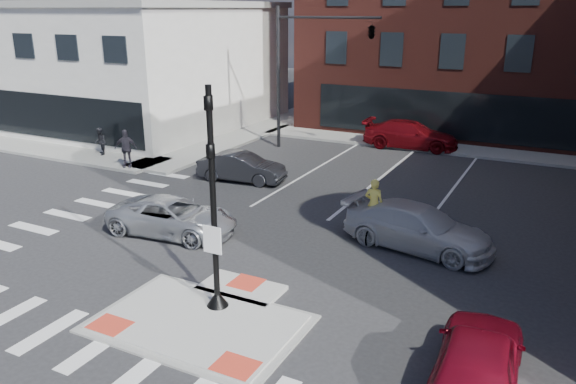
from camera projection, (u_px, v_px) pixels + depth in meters
The scene contains 17 objects.
ground at pixel (210, 316), 15.03m from camera, with size 120.00×120.00×0.00m, color #28282B.
refuge_island at pixel (204, 319), 14.80m from camera, with size 5.40×4.65×0.13m.
sidewalk_nw at pixel (128, 139), 35.21m from camera, with size 23.50×20.50×0.15m.
sidewalk_n at pixel (472, 150), 32.31m from camera, with size 26.00×3.00×0.15m, color gray.
building_nw at pixel (113, 62), 40.15m from camera, with size 20.40×16.40×14.40m.
building_n at pixel (510, 9), 38.35m from camera, with size 24.40×18.40×15.50m.
building_far_left at pixel (459, 37), 59.18m from camera, with size 10.00×12.00×10.00m, color slate.
signal_pole at pixel (214, 229), 14.63m from camera, with size 0.60×0.60×5.98m.
mast_arm_signal at pixel (345, 41), 29.83m from camera, with size 6.10×2.24×8.00m.
silver_suv at pixel (173, 217), 20.34m from camera, with size 2.20×4.77×1.33m, color silver.
red_sedan at pixel (478, 362), 11.82m from camera, with size 1.79×4.45×1.52m, color maroon.
white_pickup at pixel (418, 227), 19.09m from camera, with size 2.10×5.17×1.50m, color silver.
bg_car_dark at pixel (242, 167), 26.62m from camera, with size 1.45×4.16×1.37m, color #28282D.
bg_car_red at pixel (411, 135), 32.94m from camera, with size 2.23×5.48×1.59m, color maroon.
cyclist at pixel (373, 220), 19.78m from camera, with size 0.72×1.82×2.25m.
pedestrian_a at pixel (100, 141), 30.79m from camera, with size 0.73×0.57×1.51m, color black.
pedestrian_b at pixel (126, 148), 28.35m from camera, with size 1.13×0.47×1.93m, color #37333E.
Camera 1 is at (7.93, -10.83, 7.83)m, focal length 35.00 mm.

